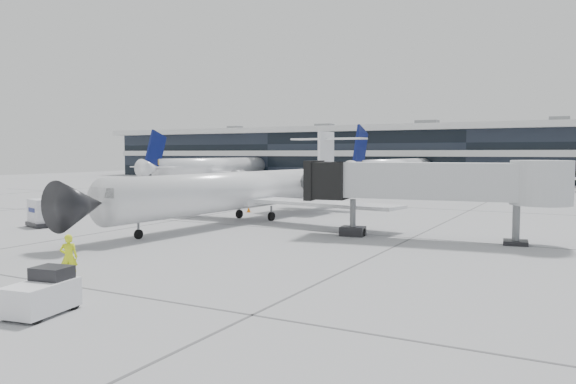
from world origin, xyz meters
The scene contains 11 objects.
ground centered at (0.00, 0.00, 0.00)m, with size 220.00×220.00×0.00m, color gray.
terminal centered at (0.00, 82.00, 5.00)m, with size 170.00×22.00×10.00m, color black.
bg_jet_left centered at (-45.00, 55.00, 0.00)m, with size 32.00×40.00×9.60m, color white, non-canonical shape.
bg_jet_center centered at (-8.00, 55.00, 0.00)m, with size 32.00×40.00×9.60m, color white, non-canonical shape.
regional_jet centered at (-4.67, 2.66, 2.65)m, with size 26.89×33.60×7.75m.
jet_bridge centered at (11.94, -0.23, 3.76)m, with size 16.07×4.94×5.16m.
ramp_worker centered at (0.07, -19.26, 1.02)m, with size 0.75×0.49×2.05m, color #EAFF1A.
baggage_tug centered at (3.49, -23.30, 0.71)m, with size 1.84×2.68×1.57m.
cargo_uld centered at (-16.45, -7.57, 1.03)m, with size 2.97×2.57×2.05m.
traffic_cone centered at (-8.09, 8.48, 0.28)m, with size 0.50×0.50×0.59m.
far_tug centered at (-23.31, 29.49, 0.56)m, with size 1.39×2.08×1.24m.
Camera 1 is at (20.09, -36.18, 5.60)m, focal length 35.00 mm.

